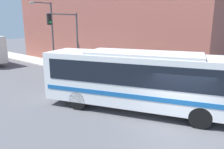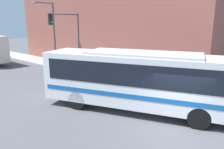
{
  "view_description": "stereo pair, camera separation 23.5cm",
  "coord_description": "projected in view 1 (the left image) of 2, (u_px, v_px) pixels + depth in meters",
  "views": [
    {
      "loc": [
        -8.73,
        -3.59,
        4.83
      ],
      "look_at": [
        2.05,
        5.51,
        1.41
      ],
      "focal_mm": 35.0,
      "sensor_mm": 36.0,
      "label": 1
    },
    {
      "loc": [
        -8.57,
        -3.77,
        4.83
      ],
      "look_at": [
        2.05,
        5.51,
        1.41
      ],
      "focal_mm": 35.0,
      "sensor_mm": 36.0,
      "label": 2
    }
  ],
  "objects": [
    {
      "name": "city_bus",
      "position": [
        142.0,
        78.0,
        11.78
      ],
      "size": [
        6.02,
        11.14,
        3.27
      ],
      "rotation": [
        0.0,
        0.0,
        0.34
      ],
      "color": "white",
      "rests_on": "ground_plane"
    },
    {
      "name": "ground_plane",
      "position": [
        176.0,
        131.0,
        9.87
      ],
      "size": [
        120.0,
        120.0,
        0.0
      ],
      "primitive_type": "plane",
      "color": "#515156"
    },
    {
      "name": "street_lamp",
      "position": [
        50.0,
        29.0,
        23.08
      ],
      "size": [
        2.48,
        0.28,
        6.68
      ],
      "color": "#47474C",
      "rests_on": "sidewalk"
    },
    {
      "name": "traffic_light_pole",
      "position": [
        68.0,
        32.0,
        19.93
      ],
      "size": [
        3.28,
        0.35,
        5.5
      ],
      "color": "#47474C",
      "rests_on": "sidewalk"
    },
    {
      "name": "parking_meter",
      "position": [
        120.0,
        69.0,
        17.97
      ],
      "size": [
        0.14,
        0.14,
        1.4
      ],
      "color": "#47474C",
      "rests_on": "sidewalk"
    },
    {
      "name": "fire_hydrant",
      "position": [
        170.0,
        85.0,
        15.28
      ],
      "size": [
        0.24,
        0.32,
        0.73
      ],
      "color": "#999999",
      "rests_on": "sidewalk"
    },
    {
      "name": "pedestrian_near_corner",
      "position": [
        144.0,
        73.0,
        17.1
      ],
      "size": [
        0.34,
        0.34,
        1.63
      ],
      "color": "#23283D",
      "rests_on": "sidewalk"
    },
    {
      "name": "sidewalk",
      "position": [
        42.0,
        62.0,
        26.77
      ],
      "size": [
        2.79,
        70.0,
        0.12
      ],
      "color": "#B7B2A8",
      "rests_on": "ground_plane"
    },
    {
      "name": "building_facade",
      "position": [
        104.0,
        27.0,
        25.06
      ],
      "size": [
        6.0,
        25.25,
        8.46
      ],
      "color": "brown",
      "rests_on": "ground_plane"
    }
  ]
}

